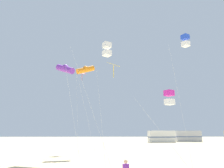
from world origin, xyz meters
name	(u,v)px	position (x,y,z in m)	size (l,w,h in m)	color
kite_tube_orange	(85,70)	(-3.55, 20.10, 10.56)	(2.54, 2.14, 11.26)	silver
kite_diamond_scarlet	(82,76)	(-4.39, 24.04, 10.68)	(2.84, 2.78, 11.42)	silver
kite_diamond_gold	(113,68)	(-0.23, 11.42, 8.09)	(2.17, 2.21, 8.63)	silver
kite_tube_violet	(65,69)	(-5.38, 16.10, 9.41)	(3.09, 2.86, 10.12)	silver
kite_box_blue	(185,41)	(6.64, 11.75, 10.93)	(1.77, 2.20, 11.53)	silver
kite_box_white	(107,49)	(-0.77, 10.05, 9.27)	(3.45, 3.38, 9.87)	silver
kite_box_magenta	(169,98)	(4.10, 9.61, 5.16)	(3.26, 3.26, 5.74)	silver
rv_van_white	(161,136)	(12.96, 46.42, 1.39)	(6.59, 2.80, 2.80)	white
rv_van_silver	(188,136)	(20.94, 49.70, 1.39)	(6.61, 2.86, 2.80)	#B7BABF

